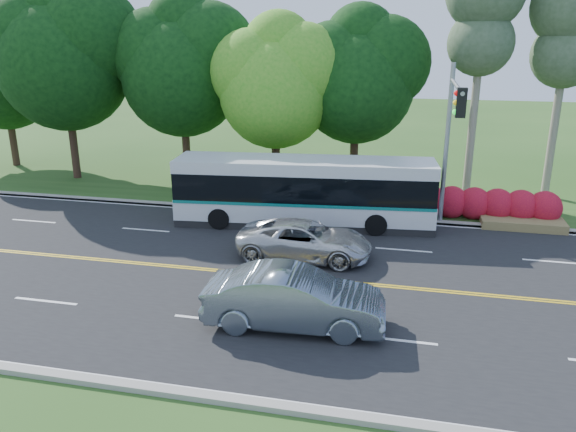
% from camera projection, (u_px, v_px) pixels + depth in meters
% --- Properties ---
extents(ground, '(120.00, 120.00, 0.00)m').
position_uv_depth(ground, '(257.00, 275.00, 19.84)').
color(ground, '#294D19').
rests_on(ground, ground).
extents(road, '(60.00, 14.00, 0.02)m').
position_uv_depth(road, '(257.00, 274.00, 19.84)').
color(road, black).
rests_on(road, ground).
extents(curb_north, '(60.00, 0.30, 0.15)m').
position_uv_depth(curb_north, '(298.00, 213.00, 26.46)').
color(curb_north, gray).
rests_on(curb_north, ground).
extents(curb_south, '(60.00, 0.30, 0.15)m').
position_uv_depth(curb_south, '(176.00, 393.00, 13.18)').
color(curb_south, gray).
rests_on(curb_south, ground).
extents(grass_verge, '(60.00, 4.00, 0.10)m').
position_uv_depth(grass_verge, '(305.00, 202.00, 28.18)').
color(grass_verge, '#294D19').
rests_on(grass_verge, ground).
extents(lane_markings, '(57.60, 13.82, 0.00)m').
position_uv_depth(lane_markings, '(255.00, 274.00, 19.85)').
color(lane_markings, gold).
rests_on(lane_markings, road).
extents(tree_row, '(44.70, 9.10, 13.84)m').
position_uv_depth(tree_row, '(223.00, 61.00, 30.10)').
color(tree_row, '#321F16').
rests_on(tree_row, ground).
extents(bougainvillea_hedge, '(9.50, 2.25, 1.50)m').
position_uv_depth(bougainvillea_hedge, '(456.00, 203.00, 25.70)').
color(bougainvillea_hedge, maroon).
rests_on(bougainvillea_hedge, ground).
extents(traffic_signal, '(0.42, 6.10, 7.00)m').
position_uv_depth(traffic_signal, '(451.00, 126.00, 22.07)').
color(traffic_signal, gray).
rests_on(traffic_signal, ground).
extents(transit_bus, '(11.42, 3.52, 2.94)m').
position_uv_depth(transit_bus, '(304.00, 192.00, 24.66)').
color(transit_bus, silver).
rests_on(transit_bus, road).
extents(sedan, '(5.28, 2.11, 1.71)m').
position_uv_depth(sedan, '(295.00, 299.00, 16.06)').
color(sedan, slate).
rests_on(sedan, road).
extents(suv, '(5.06, 2.35, 1.40)m').
position_uv_depth(suv, '(305.00, 240.00, 21.11)').
color(suv, silver).
rests_on(suv, road).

